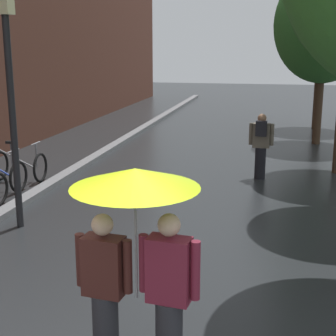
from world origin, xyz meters
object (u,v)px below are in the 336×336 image
(street_tree_4, at_px, (322,35))
(couple_under_umbrella, at_px, (136,237))
(street_lamp_post, at_px, (11,95))
(street_tree_3, at_px, (324,25))
(pedestrian_walking_midground, at_px, (261,144))
(parked_bicycle_5, at_px, (20,166))

(street_tree_4, distance_m, couple_under_umbrella, 16.27)
(street_lamp_post, bearing_deg, street_tree_3, 58.22)
(street_tree_3, relative_size, street_lamp_post, 1.42)
(street_tree_3, xyz_separation_m, street_lamp_post, (-5.71, -9.21, -1.45))
(street_lamp_post, xyz_separation_m, pedestrian_walking_midground, (4.06, 4.27, -1.48))
(parked_bicycle_5, bearing_deg, pedestrian_walking_midground, 14.20)
(street_tree_3, height_order, couple_under_umbrella, street_tree_3)
(couple_under_umbrella, xyz_separation_m, pedestrian_walking_midground, (0.90, 7.81, -0.57))
(parked_bicycle_5, xyz_separation_m, pedestrian_walking_midground, (5.57, 1.41, 0.47))
(couple_under_umbrella, bearing_deg, street_tree_3, 78.72)
(street_tree_3, bearing_deg, pedestrian_walking_midground, -108.42)
(couple_under_umbrella, relative_size, pedestrian_walking_midground, 1.31)
(street_tree_4, relative_size, couple_under_umbrella, 2.43)
(parked_bicycle_5, height_order, pedestrian_walking_midground, pedestrian_walking_midground)
(street_tree_4, distance_m, street_lamp_post, 13.75)
(street_tree_3, bearing_deg, couple_under_umbrella, -101.28)
(street_lamp_post, bearing_deg, couple_under_umbrella, -48.24)
(parked_bicycle_5, relative_size, couple_under_umbrella, 0.53)
(street_tree_4, xyz_separation_m, pedestrian_walking_midground, (-1.84, -8.09, -2.68))
(street_tree_3, relative_size, parked_bicycle_5, 5.15)
(street_tree_3, height_order, parked_bicycle_5, street_tree_3)
(parked_bicycle_5, relative_size, pedestrian_walking_midground, 0.69)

